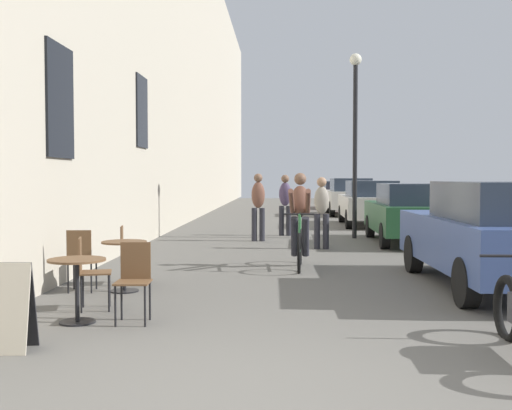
{
  "coord_description": "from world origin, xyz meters",
  "views": [
    {
      "loc": [
        0.12,
        -4.51,
        1.63
      ],
      "look_at": [
        -0.6,
        13.66,
        0.82
      ],
      "focal_mm": 43.64,
      "sensor_mm": 36.0,
      "label": 1
    }
  ],
  "objects_px": {
    "cafe_chair_mid_toward_street": "(81,256)",
    "sandwich_board_sign": "(3,307)",
    "pedestrian_near": "(322,209)",
    "parked_car_fifth": "(338,194)",
    "cyclist_on_bicycle": "(300,223)",
    "parked_car_second": "(410,212)",
    "pedestrian_mid": "(258,203)",
    "cafe_chair_near_toward_street": "(89,268)",
    "parked_car_fourth": "(349,196)",
    "cafe_table_near": "(77,277)",
    "cafe_chair_mid_toward_wall": "(129,251)",
    "parked_car_nearest": "(496,234)",
    "parked_car_third": "(369,202)",
    "pedestrian_far": "(285,201)",
    "cafe_chair_near_toward_wall": "(134,276)",
    "street_lamp": "(355,122)",
    "cafe_table_mid": "(124,255)"
  },
  "relations": [
    {
      "from": "pedestrian_mid",
      "to": "parked_car_nearest",
      "type": "relative_size",
      "value": 0.39
    },
    {
      "from": "cafe_chair_near_toward_wall",
      "to": "parked_car_third",
      "type": "distance_m",
      "value": 14.84
    },
    {
      "from": "cafe_chair_near_toward_street",
      "to": "cafe_table_mid",
      "type": "xyz_separation_m",
      "value": [
        0.12,
        1.23,
        0.0
      ]
    },
    {
      "from": "cafe_chair_mid_toward_wall",
      "to": "parked_car_second",
      "type": "relative_size",
      "value": 0.21
    },
    {
      "from": "cafe_table_mid",
      "to": "pedestrian_mid",
      "type": "distance_m",
      "value": 7.29
    },
    {
      "from": "cafe_table_mid",
      "to": "sandwich_board_sign",
      "type": "xyz_separation_m",
      "value": [
        -0.38,
        -3.04,
        -0.11
      ]
    },
    {
      "from": "parked_car_nearest",
      "to": "sandwich_board_sign",
      "type": "bearing_deg",
      "value": -149.04
    },
    {
      "from": "cafe_chair_mid_toward_street",
      "to": "cyclist_on_bicycle",
      "type": "distance_m",
      "value": 4.1
    },
    {
      "from": "cafe_chair_near_toward_street",
      "to": "cafe_chair_near_toward_wall",
      "type": "height_order",
      "value": "same"
    },
    {
      "from": "cafe_chair_near_toward_street",
      "to": "parked_car_fourth",
      "type": "height_order",
      "value": "parked_car_fourth"
    },
    {
      "from": "pedestrian_mid",
      "to": "parked_car_third",
      "type": "xyz_separation_m",
      "value": [
        3.56,
        5.18,
        -0.19
      ]
    },
    {
      "from": "cafe_chair_near_toward_wall",
      "to": "cafe_chair_mid_toward_wall",
      "type": "height_order",
      "value": "same"
    },
    {
      "from": "cafe_table_near",
      "to": "pedestrian_near",
      "type": "height_order",
      "value": "pedestrian_near"
    },
    {
      "from": "pedestrian_near",
      "to": "parked_car_fifth",
      "type": "height_order",
      "value": "pedestrian_near"
    },
    {
      "from": "pedestrian_near",
      "to": "parked_car_fourth",
      "type": "bearing_deg",
      "value": 80.99
    },
    {
      "from": "cafe_chair_mid_toward_wall",
      "to": "parked_car_fifth",
      "type": "relative_size",
      "value": 0.22
    },
    {
      "from": "cafe_chair_near_toward_street",
      "to": "pedestrian_near",
      "type": "bearing_deg",
      "value": 63.74
    },
    {
      "from": "parked_car_nearest",
      "to": "parked_car_fifth",
      "type": "distance_m",
      "value": 23.46
    },
    {
      "from": "cafe_chair_near_toward_street",
      "to": "parked_car_second",
      "type": "bearing_deg",
      "value": 55.12
    },
    {
      "from": "cafe_table_near",
      "to": "parked_car_nearest",
      "type": "distance_m",
      "value": 5.88
    },
    {
      "from": "pedestrian_far",
      "to": "parked_car_fourth",
      "type": "height_order",
      "value": "pedestrian_far"
    },
    {
      "from": "parked_car_fourth",
      "to": "cafe_table_mid",
      "type": "bearing_deg",
      "value": -105.88
    },
    {
      "from": "cyclist_on_bicycle",
      "to": "pedestrian_mid",
      "type": "relative_size",
      "value": 1.02
    },
    {
      "from": "parked_car_third",
      "to": "cafe_table_mid",
      "type": "bearing_deg",
      "value": -113.02
    },
    {
      "from": "parked_car_nearest",
      "to": "cafe_table_near",
      "type": "bearing_deg",
      "value": -156.81
    },
    {
      "from": "parked_car_second",
      "to": "parked_car_fourth",
      "type": "xyz_separation_m",
      "value": [
        -0.21,
        11.55,
        0.06
      ]
    },
    {
      "from": "parked_car_second",
      "to": "parked_car_fifth",
      "type": "xyz_separation_m",
      "value": [
        -0.18,
        17.16,
        -0.03
      ]
    },
    {
      "from": "sandwich_board_sign",
      "to": "pedestrian_mid",
      "type": "height_order",
      "value": "pedestrian_mid"
    },
    {
      "from": "cafe_chair_mid_toward_street",
      "to": "street_lamp",
      "type": "height_order",
      "value": "street_lamp"
    },
    {
      "from": "cafe_chair_near_toward_street",
      "to": "parked_car_fifth",
      "type": "bearing_deg",
      "value": 77.98
    },
    {
      "from": "cafe_table_near",
      "to": "cyclist_on_bicycle",
      "type": "xyz_separation_m",
      "value": [
        2.62,
        4.41,
        0.29
      ]
    },
    {
      "from": "street_lamp",
      "to": "cyclist_on_bicycle",
      "type": "bearing_deg",
      "value": -106.64
    },
    {
      "from": "cafe_chair_mid_toward_wall",
      "to": "parked_car_fifth",
      "type": "height_order",
      "value": "parked_car_fifth"
    },
    {
      "from": "parked_car_second",
      "to": "cafe_chair_mid_toward_street",
      "type": "bearing_deg",
      "value": -131.57
    },
    {
      "from": "parked_car_third",
      "to": "cafe_table_near",
      "type": "bearing_deg",
      "value": -110.36
    },
    {
      "from": "pedestrian_mid",
      "to": "parked_car_nearest",
      "type": "bearing_deg",
      "value": -61.05
    },
    {
      "from": "cafe_table_near",
      "to": "pedestrian_near",
      "type": "distance_m",
      "value": 8.0
    },
    {
      "from": "cafe_chair_near_toward_wall",
      "to": "parked_car_nearest",
      "type": "xyz_separation_m",
      "value": [
        4.78,
        2.24,
        0.3
      ]
    },
    {
      "from": "cyclist_on_bicycle",
      "to": "parked_car_second",
      "type": "xyz_separation_m",
      "value": [
        2.83,
        4.2,
        -0.04
      ]
    },
    {
      "from": "parked_car_third",
      "to": "cafe_chair_near_toward_street",
      "type": "bearing_deg",
      "value": -111.56
    },
    {
      "from": "sandwich_board_sign",
      "to": "pedestrian_far",
      "type": "xyz_separation_m",
      "value": [
        2.73,
        11.66,
        0.54
      ]
    },
    {
      "from": "parked_car_nearest",
      "to": "parked_car_third",
      "type": "height_order",
      "value": "parked_car_nearest"
    },
    {
      "from": "cafe_chair_mid_toward_street",
      "to": "cafe_chair_mid_toward_wall",
      "type": "distance_m",
      "value": 0.84
    },
    {
      "from": "cafe_table_near",
      "to": "cyclist_on_bicycle",
      "type": "height_order",
      "value": "cyclist_on_bicycle"
    },
    {
      "from": "cyclist_on_bicycle",
      "to": "pedestrian_far",
      "type": "distance_m",
      "value": 6.13
    },
    {
      "from": "cafe_chair_near_toward_street",
      "to": "cafe_chair_mid_toward_street",
      "type": "bearing_deg",
      "value": 112.41
    },
    {
      "from": "cafe_chair_mid_toward_street",
      "to": "sandwich_board_sign",
      "type": "height_order",
      "value": "cafe_chair_mid_toward_street"
    },
    {
      "from": "parked_car_second",
      "to": "cafe_chair_near_toward_street",
      "type": "bearing_deg",
      "value": -124.88
    },
    {
      "from": "street_lamp",
      "to": "parked_car_fifth",
      "type": "height_order",
      "value": "street_lamp"
    },
    {
      "from": "cafe_chair_mid_toward_street",
      "to": "sandwich_board_sign",
      "type": "xyz_separation_m",
      "value": [
        0.22,
        -2.96,
        -0.1
      ]
    }
  ]
}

